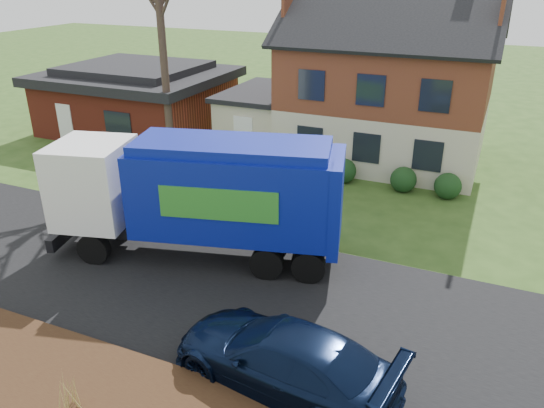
% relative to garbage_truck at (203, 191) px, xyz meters
% --- Properties ---
extents(ground, '(120.00, 120.00, 0.00)m').
position_rel_garbage_truck_xyz_m(ground, '(1.06, -1.60, -2.28)').
color(ground, '#2B4918').
rests_on(ground, ground).
extents(road, '(80.00, 7.00, 0.02)m').
position_rel_garbage_truck_xyz_m(road, '(1.06, -1.60, -2.27)').
color(road, black).
rests_on(road, ground).
extents(mulch_verge, '(80.00, 3.50, 0.30)m').
position_rel_garbage_truck_xyz_m(mulch_verge, '(1.06, -6.90, -2.13)').
color(mulch_verge, black).
rests_on(mulch_verge, ground).
extents(main_house, '(12.95, 8.95, 9.26)m').
position_rel_garbage_truck_xyz_m(main_house, '(2.55, 12.31, 1.74)').
color(main_house, beige).
rests_on(main_house, ground).
extents(ranch_house, '(9.80, 8.20, 3.70)m').
position_rel_garbage_truck_xyz_m(ranch_house, '(-10.94, 11.40, -0.47)').
color(ranch_house, maroon).
rests_on(ranch_house, ground).
extents(garbage_truck, '(9.57, 4.66, 3.96)m').
position_rel_garbage_truck_xyz_m(garbage_truck, '(0.00, 0.00, 0.00)').
color(garbage_truck, black).
rests_on(garbage_truck, ground).
extents(silver_sedan, '(5.08, 2.74, 1.59)m').
position_rel_garbage_truck_xyz_m(silver_sedan, '(-0.69, 3.34, -1.49)').
color(silver_sedan, '#ACAFB4').
rests_on(silver_sedan, ground).
extents(navy_wagon, '(5.59, 2.94, 1.54)m').
position_rel_garbage_truck_xyz_m(navy_wagon, '(4.58, -4.46, -1.51)').
color(navy_wagon, black).
rests_on(navy_wagon, ground).
extents(grass_clump_mid, '(0.33, 0.27, 0.92)m').
position_rel_garbage_truck_xyz_m(grass_clump_mid, '(0.92, -7.13, -1.53)').
color(grass_clump_mid, '#A78E4A').
rests_on(grass_clump_mid, mulch_verge).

